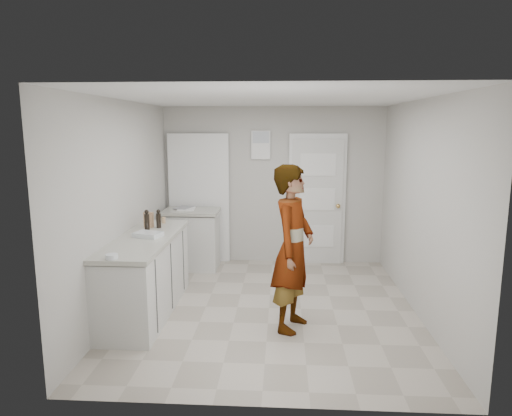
# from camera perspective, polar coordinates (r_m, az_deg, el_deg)

# --- Properties ---
(ground) EXTENTS (4.00, 4.00, 0.00)m
(ground) POSITION_cam_1_polar(r_m,az_deg,el_deg) (5.71, 1.64, -12.39)
(ground) COLOR gray
(ground) RESTS_ON ground
(room_shell) EXTENTS (4.00, 4.00, 4.00)m
(room_shell) POSITION_cam_1_polar(r_m,az_deg,el_deg) (7.32, 0.79, 1.01)
(room_shell) COLOR #BBB8B0
(room_shell) RESTS_ON ground
(main_counter) EXTENTS (0.64, 1.96, 0.93)m
(main_counter) POSITION_cam_1_polar(r_m,az_deg,el_deg) (5.60, -13.56, -8.47)
(main_counter) COLOR silver
(main_counter) RESTS_ON ground
(side_counter) EXTENTS (0.84, 0.61, 0.93)m
(side_counter) POSITION_cam_1_polar(r_m,az_deg,el_deg) (7.18, -8.00, -4.13)
(side_counter) COLOR silver
(side_counter) RESTS_ON ground
(person) EXTENTS (0.63, 0.77, 1.80)m
(person) POSITION_cam_1_polar(r_m,az_deg,el_deg) (4.92, 4.63, -5.05)
(person) COLOR silver
(person) RESTS_ON ground
(cake_mix_box) EXTENTS (0.12, 0.06, 0.19)m
(cake_mix_box) POSITION_cam_1_polar(r_m,az_deg,el_deg) (5.94, -13.27, -1.44)
(cake_mix_box) COLOR #906448
(cake_mix_box) RESTS_ON main_counter
(spice_jar) EXTENTS (0.05, 0.05, 0.08)m
(spice_jar) POSITION_cam_1_polar(r_m,az_deg,el_deg) (6.16, -11.49, -1.51)
(spice_jar) COLOR tan
(spice_jar) RESTS_ON main_counter
(oil_cruet_a) EXTENTS (0.06, 0.06, 0.24)m
(oil_cruet_a) POSITION_cam_1_polar(r_m,az_deg,el_deg) (5.88, -12.08, -1.36)
(oil_cruet_a) COLOR black
(oil_cruet_a) RESTS_ON main_counter
(oil_cruet_b) EXTENTS (0.06, 0.06, 0.28)m
(oil_cruet_b) POSITION_cam_1_polar(r_m,az_deg,el_deg) (5.64, -13.47, -1.67)
(oil_cruet_b) COLOR black
(oil_cruet_b) RESTS_ON main_counter
(baking_dish) EXTENTS (0.35, 0.29, 0.05)m
(baking_dish) POSITION_cam_1_polar(r_m,az_deg,el_deg) (5.46, -13.34, -3.26)
(baking_dish) COLOR silver
(baking_dish) RESTS_ON main_counter
(egg_bowl) EXTENTS (0.12, 0.12, 0.05)m
(egg_bowl) POSITION_cam_1_polar(r_m,az_deg,el_deg) (4.65, -17.58, -5.80)
(egg_bowl) COLOR silver
(egg_bowl) RESTS_ON main_counter
(papers) EXTENTS (0.29, 0.35, 0.01)m
(papers) POSITION_cam_1_polar(r_m,az_deg,el_deg) (7.14, -8.70, -0.11)
(papers) COLOR white
(papers) RESTS_ON side_counter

